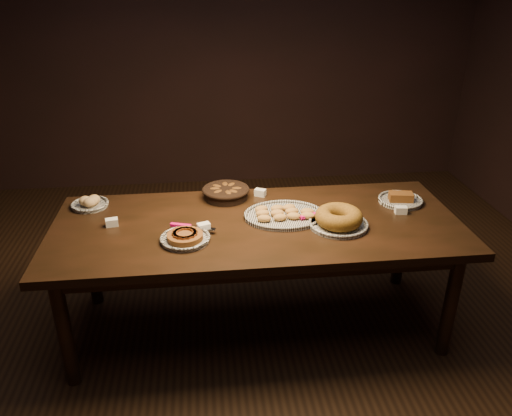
{
  "coord_description": "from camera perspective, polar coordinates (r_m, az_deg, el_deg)",
  "views": [
    {
      "loc": [
        -0.3,
        -2.6,
        2.09
      ],
      "look_at": [
        -0.0,
        0.05,
        0.82
      ],
      "focal_mm": 35.0,
      "sensor_mm": 36.0,
      "label": 1
    }
  ],
  "objects": [
    {
      "name": "buffet_table",
      "position": [
        2.97,
        0.16,
        -2.91
      ],
      "size": [
        2.4,
        1.0,
        0.75
      ],
      "color": "black",
      "rests_on": "ground"
    },
    {
      "name": "bread_roll_plate",
      "position": [
        3.28,
        -18.44,
        0.57
      ],
      "size": [
        0.23,
        0.23,
        0.07
      ],
      "rotation": [
        0.0,
        0.0,
        -0.15
      ],
      "color": "white",
      "rests_on": "buffet_table"
    },
    {
      "name": "croissant_basket",
      "position": [
        3.24,
        -3.46,
        1.87
      ],
      "size": [
        0.36,
        0.36,
        0.08
      ],
      "rotation": [
        0.0,
        0.0,
        -0.31
      ],
      "color": "black",
      "rests_on": "buffet_table"
    },
    {
      "name": "apple_tart_plate",
      "position": [
        2.76,
        -8.1,
        -3.33
      ],
      "size": [
        0.31,
        0.3,
        0.05
      ],
      "rotation": [
        0.0,
        0.0,
        -0.35
      ],
      "color": "white",
      "rests_on": "buffet_table"
    },
    {
      "name": "bundt_cake_plate",
      "position": [
        2.91,
        9.41,
        -1.26
      ],
      "size": [
        0.38,
        0.35,
        0.11
      ],
      "rotation": [
        0.0,
        0.0,
        0.15
      ],
      "color": "black",
      "rests_on": "buffet_table"
    },
    {
      "name": "ground",
      "position": [
        3.35,
        0.15,
        -13.15
      ],
      "size": [
        5.0,
        5.0,
        0.0
      ],
      "primitive_type": "plane",
      "color": "black",
      "rests_on": "ground"
    },
    {
      "name": "madeleine_platter",
      "position": [
        2.99,
        3.19,
        -0.73
      ],
      "size": [
        0.48,
        0.39,
        0.05
      ],
      "rotation": [
        0.0,
        0.0,
        0.43
      ],
      "color": "black",
      "rests_on": "buffet_table"
    },
    {
      "name": "loaf_plate",
      "position": [
        3.31,
        16.18,
        0.96
      ],
      "size": [
        0.28,
        0.28,
        0.06
      ],
      "rotation": [
        0.0,
        0.0,
        -0.17
      ],
      "color": "black",
      "rests_on": "buffet_table"
    },
    {
      "name": "tent_cards",
      "position": [
        3.0,
        0.69,
        -0.53
      ],
      "size": [
        1.8,
        0.52,
        0.04
      ],
      "color": "white",
      "rests_on": "buffet_table"
    }
  ]
}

